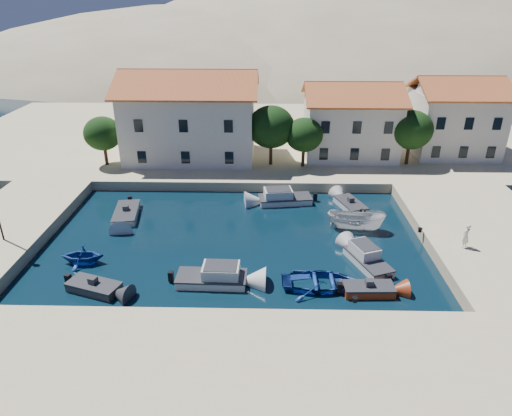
{
  "coord_description": "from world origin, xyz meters",
  "views": [
    {
      "loc": [
        2.5,
        -22.03,
        18.03
      ],
      "look_at": [
        1.71,
        11.99,
        2.0
      ],
      "focal_mm": 32.0,
      "sensor_mm": 36.0,
      "label": 1
    }
  ],
  "objects_px": {
    "building_right": "(455,115)",
    "rowboat_south": "(320,287)",
    "pedestrian": "(466,236)",
    "cabin_cruiser_south": "(212,277)",
    "cabin_cruiser_east": "(368,260)",
    "building_left": "(190,114)",
    "building_mid": "(351,119)",
    "boat_east": "(355,229)"
  },
  "relations": [
    {
      "from": "building_mid",
      "to": "building_left",
      "type": "bearing_deg",
      "value": -176.82
    },
    {
      "from": "cabin_cruiser_south",
      "to": "cabin_cruiser_east",
      "type": "distance_m",
      "value": 11.43
    },
    {
      "from": "cabin_cruiser_south",
      "to": "pedestrian",
      "type": "relative_size",
      "value": 2.57
    },
    {
      "from": "building_right",
      "to": "pedestrian",
      "type": "xyz_separation_m",
      "value": [
        -6.78,
        -22.33,
        -3.53
      ]
    },
    {
      "from": "cabin_cruiser_east",
      "to": "rowboat_south",
      "type": "bearing_deg",
      "value": 105.67
    },
    {
      "from": "building_mid",
      "to": "rowboat_south",
      "type": "bearing_deg",
      "value": -102.85
    },
    {
      "from": "cabin_cruiser_south",
      "to": "rowboat_south",
      "type": "relative_size",
      "value": 0.93
    },
    {
      "from": "building_left",
      "to": "building_mid",
      "type": "height_order",
      "value": "building_left"
    },
    {
      "from": "boat_east",
      "to": "building_left",
      "type": "bearing_deg",
      "value": 55.65
    },
    {
      "from": "rowboat_south",
      "to": "cabin_cruiser_south",
      "type": "bearing_deg",
      "value": 86.92
    },
    {
      "from": "cabin_cruiser_east",
      "to": "building_left",
      "type": "bearing_deg",
      "value": 15.85
    },
    {
      "from": "building_right",
      "to": "cabin_cruiser_south",
      "type": "bearing_deg",
      "value": -134.13
    },
    {
      "from": "building_mid",
      "to": "cabin_cruiser_east",
      "type": "height_order",
      "value": "building_mid"
    },
    {
      "from": "boat_east",
      "to": "cabin_cruiser_east",
      "type": "bearing_deg",
      "value": -170.87
    },
    {
      "from": "rowboat_south",
      "to": "boat_east",
      "type": "distance_m",
      "value": 9.25
    },
    {
      "from": "rowboat_south",
      "to": "boat_east",
      "type": "xyz_separation_m",
      "value": [
        3.85,
        8.41,
        0.0
      ]
    },
    {
      "from": "building_left",
      "to": "building_right",
      "type": "height_order",
      "value": "building_left"
    },
    {
      "from": "rowboat_south",
      "to": "pedestrian",
      "type": "bearing_deg",
      "value": -71.51
    },
    {
      "from": "building_left",
      "to": "pedestrian",
      "type": "distance_m",
      "value": 31.12
    },
    {
      "from": "building_mid",
      "to": "pedestrian",
      "type": "height_order",
      "value": "building_mid"
    },
    {
      "from": "building_left",
      "to": "boat_east",
      "type": "relative_size",
      "value": 3.06
    },
    {
      "from": "cabin_cruiser_east",
      "to": "pedestrian",
      "type": "xyz_separation_m",
      "value": [
        7.21,
        1.09,
        1.47
      ]
    },
    {
      "from": "cabin_cruiser_east",
      "to": "boat_east",
      "type": "xyz_separation_m",
      "value": [
        0.1,
        5.63,
        -0.48
      ]
    },
    {
      "from": "building_right",
      "to": "cabin_cruiser_east",
      "type": "distance_m",
      "value": 27.74
    },
    {
      "from": "building_mid",
      "to": "cabin_cruiser_east",
      "type": "distance_m",
      "value": 23.0
    },
    {
      "from": "building_mid",
      "to": "pedestrian",
      "type": "relative_size",
      "value": 5.57
    },
    {
      "from": "cabin_cruiser_south",
      "to": "cabin_cruiser_east",
      "type": "bearing_deg",
      "value": 14.19
    },
    {
      "from": "building_left",
      "to": "rowboat_south",
      "type": "height_order",
      "value": "building_left"
    },
    {
      "from": "building_left",
      "to": "cabin_cruiser_south",
      "type": "bearing_deg",
      "value": -78.54
    },
    {
      "from": "building_mid",
      "to": "cabin_cruiser_east",
      "type": "bearing_deg",
      "value": -95.09
    },
    {
      "from": "building_mid",
      "to": "boat_east",
      "type": "bearing_deg",
      "value": -96.46
    },
    {
      "from": "building_left",
      "to": "cabin_cruiser_east",
      "type": "relative_size",
      "value": 3.14
    },
    {
      "from": "building_left",
      "to": "cabin_cruiser_east",
      "type": "height_order",
      "value": "building_left"
    },
    {
      "from": "building_right",
      "to": "rowboat_south",
      "type": "height_order",
      "value": "building_right"
    },
    {
      "from": "cabin_cruiser_south",
      "to": "cabin_cruiser_east",
      "type": "xyz_separation_m",
      "value": [
        11.15,
        2.51,
        0.0
      ]
    },
    {
      "from": "building_right",
      "to": "rowboat_south",
      "type": "xyz_separation_m",
      "value": [
        -17.75,
        -26.2,
        -5.47
      ]
    },
    {
      "from": "cabin_cruiser_south",
      "to": "cabin_cruiser_east",
      "type": "height_order",
      "value": "same"
    },
    {
      "from": "cabin_cruiser_south",
      "to": "pedestrian",
      "type": "height_order",
      "value": "pedestrian"
    },
    {
      "from": "building_left",
      "to": "boat_east",
      "type": "distance_m",
      "value": 23.32
    },
    {
      "from": "building_mid",
      "to": "pedestrian",
      "type": "distance_m",
      "value": 22.2
    },
    {
      "from": "rowboat_south",
      "to": "pedestrian",
      "type": "relative_size",
      "value": 2.76
    },
    {
      "from": "building_mid",
      "to": "rowboat_south",
      "type": "height_order",
      "value": "building_mid"
    }
  ]
}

